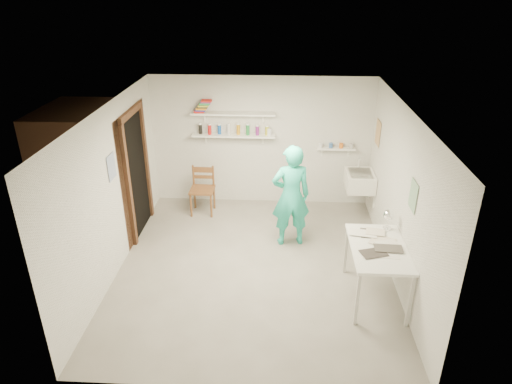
# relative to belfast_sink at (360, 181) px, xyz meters

# --- Properties ---
(floor) EXTENTS (4.00, 4.50, 0.02)m
(floor) POSITION_rel_belfast_sink_xyz_m (-1.75, -1.70, -0.71)
(floor) COLOR slate
(floor) RESTS_ON ground
(ceiling) EXTENTS (4.00, 4.50, 0.02)m
(ceiling) POSITION_rel_belfast_sink_xyz_m (-1.75, -1.70, 1.71)
(ceiling) COLOR silver
(ceiling) RESTS_ON wall_back
(wall_back) EXTENTS (4.00, 0.02, 2.40)m
(wall_back) POSITION_rel_belfast_sink_xyz_m (-1.75, 0.56, 0.50)
(wall_back) COLOR silver
(wall_back) RESTS_ON ground
(wall_front) EXTENTS (4.00, 0.02, 2.40)m
(wall_front) POSITION_rel_belfast_sink_xyz_m (-1.75, -3.96, 0.50)
(wall_front) COLOR silver
(wall_front) RESTS_ON ground
(wall_left) EXTENTS (0.02, 4.50, 2.40)m
(wall_left) POSITION_rel_belfast_sink_xyz_m (-3.76, -1.70, 0.50)
(wall_left) COLOR silver
(wall_left) RESTS_ON ground
(wall_right) EXTENTS (0.02, 4.50, 2.40)m
(wall_right) POSITION_rel_belfast_sink_xyz_m (0.26, -1.70, 0.50)
(wall_right) COLOR silver
(wall_right) RESTS_ON ground
(doorway_recess) EXTENTS (0.02, 0.90, 2.00)m
(doorway_recess) POSITION_rel_belfast_sink_xyz_m (-3.74, -0.65, 0.30)
(doorway_recess) COLOR black
(doorway_recess) RESTS_ON wall_left
(corridor_box) EXTENTS (1.40, 1.50, 2.10)m
(corridor_box) POSITION_rel_belfast_sink_xyz_m (-4.45, -0.65, 0.35)
(corridor_box) COLOR brown
(corridor_box) RESTS_ON ground
(door_lintel) EXTENTS (0.06, 1.05, 0.10)m
(door_lintel) POSITION_rel_belfast_sink_xyz_m (-3.72, -0.65, 1.35)
(door_lintel) COLOR brown
(door_lintel) RESTS_ON wall_left
(door_jamb_near) EXTENTS (0.06, 0.10, 2.00)m
(door_jamb_near) POSITION_rel_belfast_sink_xyz_m (-3.72, -1.15, 0.30)
(door_jamb_near) COLOR brown
(door_jamb_near) RESTS_ON ground
(door_jamb_far) EXTENTS (0.06, 0.10, 2.00)m
(door_jamb_far) POSITION_rel_belfast_sink_xyz_m (-3.72, -0.15, 0.30)
(door_jamb_far) COLOR brown
(door_jamb_far) RESTS_ON ground
(shelf_lower) EXTENTS (1.50, 0.22, 0.03)m
(shelf_lower) POSITION_rel_belfast_sink_xyz_m (-2.25, 0.43, 0.65)
(shelf_lower) COLOR white
(shelf_lower) RESTS_ON wall_back
(shelf_upper) EXTENTS (1.50, 0.22, 0.03)m
(shelf_upper) POSITION_rel_belfast_sink_xyz_m (-2.25, 0.43, 1.05)
(shelf_upper) COLOR white
(shelf_upper) RESTS_ON wall_back
(ledge_shelf) EXTENTS (0.70, 0.14, 0.03)m
(ledge_shelf) POSITION_rel_belfast_sink_xyz_m (-0.40, 0.47, 0.42)
(ledge_shelf) COLOR white
(ledge_shelf) RESTS_ON wall_back
(poster_left) EXTENTS (0.01, 0.28, 0.36)m
(poster_left) POSITION_rel_belfast_sink_xyz_m (-3.74, -1.65, 0.85)
(poster_left) COLOR #334C7F
(poster_left) RESTS_ON wall_left
(poster_right_a) EXTENTS (0.01, 0.34, 0.42)m
(poster_right_a) POSITION_rel_belfast_sink_xyz_m (0.24, 0.10, 0.85)
(poster_right_a) COLOR #995933
(poster_right_a) RESTS_ON wall_right
(poster_right_b) EXTENTS (0.01, 0.30, 0.38)m
(poster_right_b) POSITION_rel_belfast_sink_xyz_m (0.24, -2.25, 0.80)
(poster_right_b) COLOR #3F724C
(poster_right_b) RESTS_ON wall_right
(belfast_sink) EXTENTS (0.48, 0.60, 0.30)m
(belfast_sink) POSITION_rel_belfast_sink_xyz_m (0.00, 0.00, 0.00)
(belfast_sink) COLOR white
(belfast_sink) RESTS_ON wall_right
(man) EXTENTS (0.67, 0.51, 1.67)m
(man) POSITION_rel_belfast_sink_xyz_m (-1.22, -0.97, 0.14)
(man) COLOR #28C9AC
(man) RESTS_ON ground
(wall_clock) EXTENTS (0.30, 0.09, 0.30)m
(wall_clock) POSITION_rel_belfast_sink_xyz_m (-1.18, -0.76, 0.42)
(wall_clock) COLOR beige
(wall_clock) RESTS_ON man
(wooden_chair) EXTENTS (0.43, 0.41, 0.91)m
(wooden_chair) POSITION_rel_belfast_sink_xyz_m (-2.79, -0.01, -0.24)
(wooden_chair) COLOR brown
(wooden_chair) RESTS_ON ground
(work_table) EXTENTS (0.71, 1.19, 0.79)m
(work_table) POSITION_rel_belfast_sink_xyz_m (-0.11, -2.32, -0.30)
(work_table) COLOR white
(work_table) RESTS_ON ground
(desk_lamp) EXTENTS (0.15, 0.15, 0.15)m
(desk_lamp) POSITION_rel_belfast_sink_xyz_m (0.09, -1.84, 0.31)
(desk_lamp) COLOR white
(desk_lamp) RESTS_ON work_table
(spray_cans) EXTENTS (1.29, 0.06, 0.17)m
(spray_cans) POSITION_rel_belfast_sink_xyz_m (-2.25, 0.43, 0.75)
(spray_cans) COLOR black
(spray_cans) RESTS_ON shelf_lower
(book_stack) EXTENTS (0.32, 0.14, 0.22)m
(book_stack) POSITION_rel_belfast_sink_xyz_m (-2.78, 0.43, 1.18)
(book_stack) COLOR red
(book_stack) RESTS_ON shelf_upper
(ledge_pots) EXTENTS (0.48, 0.07, 0.09)m
(ledge_pots) POSITION_rel_belfast_sink_xyz_m (-0.40, 0.47, 0.48)
(ledge_pots) COLOR silver
(ledge_pots) RESTS_ON ledge_shelf
(papers) EXTENTS (0.30, 0.22, 0.03)m
(papers) POSITION_rel_belfast_sink_xyz_m (-0.11, -2.32, 0.11)
(papers) COLOR silver
(papers) RESTS_ON work_table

